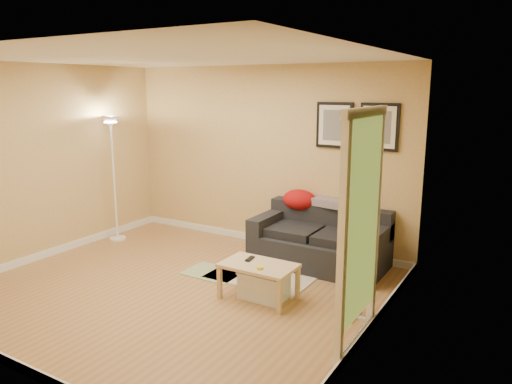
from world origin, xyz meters
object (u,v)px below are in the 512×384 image
sofa (319,238)px  coffee_table (259,281)px  book_stack (357,265)px  storage_bin (264,285)px  side_table (356,293)px  floor_lamp (114,182)px

sofa → coffee_table: size_ratio=2.11×
book_stack → storage_bin: bearing=165.5°
storage_bin → side_table: size_ratio=0.94×
storage_bin → floor_lamp: (-2.99, 0.68, 0.74)m
sofa → storage_bin: 1.26m
storage_bin → book_stack: (1.03, 0.05, 0.42)m
sofa → coffee_table: (-0.15, -1.29, -0.17)m
sofa → book_stack: bearing=-52.1°
coffee_table → floor_lamp: size_ratio=0.43×
sofa → book_stack: 1.52m
side_table → floor_lamp: (-4.02, 0.62, 0.63)m
coffee_table → side_table: size_ratio=1.50×
floor_lamp → side_table: bearing=-8.7°
book_stack → floor_lamp: 4.09m
coffee_table → book_stack: bearing=-16.0°
coffee_table → sofa: bearing=62.0°
storage_bin → sofa: bearing=84.9°
floor_lamp → book_stack: bearing=-8.9°
sofa → book_stack: size_ratio=7.37×
storage_bin → book_stack: size_ratio=2.19×
side_table → book_stack: book_stack is taller
sofa → coffee_table: bearing=-96.8°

